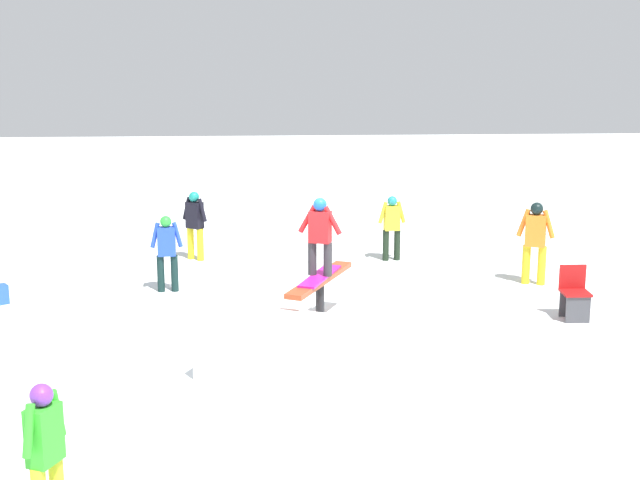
{
  "coord_description": "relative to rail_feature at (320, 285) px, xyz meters",
  "views": [
    {
      "loc": [
        -13.59,
        0.84,
        4.45
      ],
      "look_at": [
        0.0,
        0.0,
        1.43
      ],
      "focal_mm": 50.0,
      "sensor_mm": 36.0,
      "label": 1
    }
  ],
  "objects": [
    {
      "name": "ground_plane",
      "position": [
        0.0,
        0.0,
        -0.69
      ],
      "size": [
        60.0,
        60.0,
        0.0
      ],
      "primitive_type": "plane",
      "color": "white"
    },
    {
      "name": "rail_feature",
      "position": [
        0.0,
        0.0,
        0.0
      ],
      "size": [
        2.13,
        1.19,
        0.83
      ],
      "rotation": [
        0.0,
        0.0,
        -0.44
      ],
      "color": "black",
      "rests_on": "ground"
    },
    {
      "name": "snow_kicker_ramp",
      "position": [
        -1.7,
        0.79,
        -0.41
      ],
      "size": [
        2.26,
        2.12,
        0.57
      ],
      "primitive_type": "cube",
      "rotation": [
        0.0,
        0.0,
        -0.44
      ],
      "color": "white",
      "rests_on": "ground"
    },
    {
      "name": "main_rider_on_rail",
      "position": [
        0.0,
        0.0,
        0.75
      ],
      "size": [
        1.42,
        0.78,
        1.27
      ],
      "rotation": [
        0.0,
        0.0,
        -0.37
      ],
      "color": "#CF1997",
      "rests_on": "rail_feature"
    },
    {
      "name": "bystander_green",
      "position": [
        -5.98,
        2.87,
        0.14
      ],
      "size": [
        0.58,
        0.32,
        1.47
      ],
      "rotation": [
        0.0,
        0.0,
        2.73
      ],
      "color": "gold",
      "rests_on": "ground"
    },
    {
      "name": "bystander_blue",
      "position": [
        2.26,
        2.65,
        0.1
      ],
      "size": [
        0.21,
        0.59,
        1.4
      ],
      "rotation": [
        0.0,
        0.0,
        1.63
      ],
      "color": "#122A28",
      "rests_on": "ground"
    },
    {
      "name": "bystander_orange",
      "position": [
        2.34,
        -4.17,
        0.18
      ],
      "size": [
        0.34,
        0.69,
        1.56
      ],
      "rotation": [
        0.0,
        0.0,
        1.2
      ],
      "color": "gold",
      "rests_on": "ground"
    },
    {
      "name": "bystander_yellow",
      "position": [
        4.38,
        -1.76,
        0.07
      ],
      "size": [
        0.23,
        0.6,
        1.36
      ],
      "rotation": [
        0.0,
        0.0,
        4.84
      ],
      "color": "black",
      "rests_on": "ground"
    },
    {
      "name": "bystander_black",
      "position": [
        4.67,
        2.32,
        0.12
      ],
      "size": [
        0.45,
        0.57,
        1.44
      ],
      "rotation": [
        0.0,
        0.0,
        4.07
      ],
      "color": "yellow",
      "rests_on": "ground"
    },
    {
      "name": "loose_snowboard_white",
      "position": [
        -3.94,
        -1.04,
        -0.68
      ],
      "size": [
        0.97,
        1.49,
        0.02
      ],
      "primitive_type": "cube",
      "rotation": [
        0.0,
        0.0,
        4.22
      ],
      "color": "white",
      "rests_on": "ground"
    },
    {
      "name": "folding_chair",
      "position": [
        0.17,
        -4.19,
        -0.28
      ],
      "size": [
        0.45,
        0.45,
        0.88
      ],
      "rotation": [
        0.0,
        0.0,
        4.69
      ],
      "color": "#3F3F44",
      "rests_on": "ground"
    }
  ]
}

